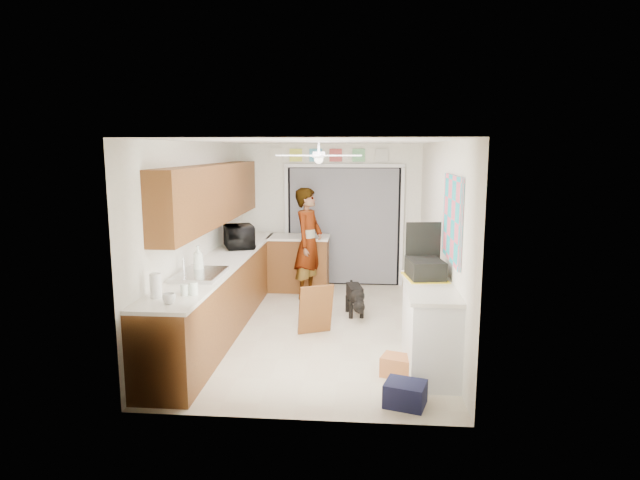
{
  "coord_description": "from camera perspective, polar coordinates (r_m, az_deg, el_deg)",
  "views": [
    {
      "loc": [
        0.62,
        -6.93,
        2.4
      ],
      "look_at": [
        0.0,
        0.4,
        1.15
      ],
      "focal_mm": 30.0,
      "sensor_mm": 36.0,
      "label": 1
    }
  ],
  "objects": [
    {
      "name": "wall_back",
      "position": [
        9.52,
        1.06,
        2.71
      ],
      "size": [
        3.2,
        0.0,
        3.2
      ],
      "primitive_type": "plane",
      "rotation": [
        1.57,
        0.0,
        0.0
      ],
      "color": "white",
      "rests_on": "ground"
    },
    {
      "name": "back_opening_recess",
      "position": [
        9.51,
        2.55,
        1.47
      ],
      "size": [
        2.0,
        0.06,
        2.1
      ],
      "primitive_type": "cube",
      "color": "black",
      "rests_on": "wall_back"
    },
    {
      "name": "route66_sign",
      "position": [
        9.53,
        -4.71,
        9.01
      ],
      "size": [
        0.22,
        0.02,
        0.26
      ],
      "primitive_type": "cube",
      "color": "silver",
      "rests_on": "wall_back"
    },
    {
      "name": "sink_basin",
      "position": [
        6.4,
        -12.7,
        -3.66
      ],
      "size": [
        0.5,
        0.76,
        0.06
      ],
      "primitive_type": "cube",
      "color": "silver",
      "rests_on": "left_countertop"
    },
    {
      "name": "header_frame_2",
      "position": [
        9.42,
        1.68,
        9.03
      ],
      "size": [
        0.22,
        0.02,
        0.22
      ],
      "primitive_type": "cube",
      "color": "#B74644",
      "rests_on": "wall_back"
    },
    {
      "name": "navy_crate",
      "position": [
        5.33,
        9.08,
        -15.9
      ],
      "size": [
        0.45,
        0.4,
        0.23
      ],
      "primitive_type": "cube",
      "rotation": [
        0.0,
        0.0,
        -0.29
      ],
      "color": "black",
      "rests_on": "floor"
    },
    {
      "name": "ceiling_fan",
      "position": [
        7.16,
        -0.14,
        9.0
      ],
      "size": [
        1.14,
        1.14,
        0.24
      ],
      "primitive_type": "cube",
      "color": "white",
      "rests_on": "ceiling"
    },
    {
      "name": "door_trim_left",
      "position": [
        9.57,
        -3.57,
        1.52
      ],
      "size": [
        0.06,
        0.04,
        2.1
      ],
      "primitive_type": "cube",
      "color": "white",
      "rests_on": "wall_back"
    },
    {
      "name": "paper_towel_roll",
      "position": [
        5.57,
        -17.12,
        -4.67
      ],
      "size": [
        0.15,
        0.15,
        0.25
      ],
      "primitive_type": "cylinder",
      "rotation": [
        0.0,
        0.0,
        0.38
      ],
      "color": "white",
      "rests_on": "left_countertop"
    },
    {
      "name": "header_frame_4",
      "position": [
        9.41,
        6.62,
        8.97
      ],
      "size": [
        0.22,
        0.02,
        0.22
      ],
      "primitive_type": "cube",
      "color": "beige",
      "rests_on": "wall_back"
    },
    {
      "name": "suitcase",
      "position": [
        6.26,
        11.15,
        -3.02
      ],
      "size": [
        0.44,
        0.55,
        0.21
      ],
      "primitive_type": "cube",
      "rotation": [
        0.0,
        0.0,
        0.14
      ],
      "color": "black",
      "rests_on": "right_counter_top"
    },
    {
      "name": "jar_b",
      "position": [
        5.6,
        -14.28,
        -5.17
      ],
      "size": [
        0.1,
        0.1,
        0.12
      ],
      "primitive_type": "cylinder",
      "rotation": [
        0.0,
        0.0,
        -0.31
      ],
      "color": "silver",
      "rests_on": "left_countertop"
    },
    {
      "name": "cabinet_door_panel",
      "position": [
        7.03,
        -0.46,
        -7.42
      ],
      "size": [
        0.48,
        0.34,
        0.67
      ],
      "primitive_type": "cube",
      "rotation": [
        0.21,
        0.0,
        0.42
      ],
      "color": "brown",
      "rests_on": "floor"
    },
    {
      "name": "right_counter_top",
      "position": [
        5.96,
        11.66,
        -4.93
      ],
      "size": [
        0.54,
        1.44,
        0.04
      ],
      "primitive_type": "cube",
      "color": "white",
      "rests_on": "right_counter_base"
    },
    {
      "name": "left_base_cabinets",
      "position": [
        7.45,
        -10.32,
        -5.69
      ],
      "size": [
        0.6,
        4.8,
        0.9
      ],
      "primitive_type": "cube",
      "color": "brown",
      "rests_on": "floor"
    },
    {
      "name": "curtain_panel",
      "position": [
        9.47,
        2.54,
        1.44
      ],
      "size": [
        1.9,
        0.03,
        2.05
      ],
      "primitive_type": "cube",
      "color": "gray",
      "rests_on": "wall_back"
    },
    {
      "name": "door_trim_head",
      "position": [
        9.38,
        2.59,
        7.92
      ],
      "size": [
        2.1,
        0.04,
        0.06
      ],
      "primitive_type": "cube",
      "color": "white",
      "rests_on": "wall_back"
    },
    {
      "name": "upper_cabinets",
      "position": [
        7.45,
        -11.28,
        4.83
      ],
      "size": [
        0.32,
        4.0,
        0.8
      ],
      "primitive_type": "cube",
      "color": "brown",
      "rests_on": "wall_left"
    },
    {
      "name": "header_frame_3",
      "position": [
        9.4,
        4.15,
        9.01
      ],
      "size": [
        0.22,
        0.02,
        0.22
      ],
      "primitive_type": "cube",
      "color": "#6AB97B",
      "rests_on": "wall_back"
    },
    {
      "name": "floor",
      "position": [
        7.36,
        -0.26,
        -9.39
      ],
      "size": [
        5.0,
        5.0,
        0.0
      ],
      "primitive_type": "plane",
      "color": "beige",
      "rests_on": "ground"
    },
    {
      "name": "wall_front",
      "position": [
        4.62,
        -3.03,
        -4.79
      ],
      "size": [
        3.2,
        0.0,
        3.2
      ],
      "primitive_type": "plane",
      "rotation": [
        -1.57,
        0.0,
        0.0
      ],
      "color": "white",
      "rests_on": "ground"
    },
    {
      "name": "microwave",
      "position": [
        8.12,
        -8.58,
        0.37
      ],
      "size": [
        0.6,
        0.71,
        0.33
      ],
      "primitive_type": "imported",
      "rotation": [
        0.0,
        0.0,
        1.95
      ],
      "color": "black",
      "rests_on": "left_countertop"
    },
    {
      "name": "cup",
      "position": [
        5.35,
        -15.8,
        -6.02
      ],
      "size": [
        0.16,
        0.16,
        0.1
      ],
      "primitive_type": "imported",
      "rotation": [
        0.0,
        0.0,
        0.28
      ],
      "color": "white",
      "rests_on": "left_countertop"
    },
    {
      "name": "faucet",
      "position": [
        6.44,
        -14.34,
        -2.78
      ],
      "size": [
        0.03,
        0.03,
        0.22
      ],
      "primitive_type": "cylinder",
      "color": "silver",
      "rests_on": "left_countertop"
    },
    {
      "name": "wall_right",
      "position": [
        7.1,
        12.71,
        0.07
      ],
      "size": [
        0.0,
        5.0,
        5.0
      ],
      "primitive_type": "plane",
      "rotation": [
        1.57,
        0.0,
        -1.57
      ],
      "color": "white",
      "rests_on": "ground"
    },
    {
      "name": "man",
      "position": [
        8.66,
        -1.23,
        -0.34
      ],
      "size": [
        0.61,
        0.75,
        1.8
      ],
      "primitive_type": "imported",
      "rotation": [
        0.0,
        0.0,
        1.26
      ],
      "color": "white",
      "rests_on": "floor"
    },
    {
      "name": "peninsula_top",
      "position": [
        9.12,
        -2.29,
        0.3
      ],
      "size": [
        1.04,
        0.64,
        0.04
      ],
      "primitive_type": "cube",
      "color": "white",
      "rests_on": "peninsula_base"
    },
    {
      "name": "suitcase_lid",
      "position": [
        6.5,
        10.95,
        -0.31
      ],
      "size": [
        0.42,
        0.09,
        0.5
      ],
      "primitive_type": "cube",
      "rotation": [
        0.0,
        0.0,
        0.14
      ],
      "color": "black",
      "rests_on": "suitcase"
    },
    {
      "name": "wall_left",
      "position": [
        7.37,
        -12.76,
        0.42
      ],
      "size": [
        0.0,
        5.0,
        5.0
      ],
      "primitive_type": "plane",
      "rotation": [
        1.57,
        0.0,
        1.57
      ],
      "color": "white",
      "rests_on": "ground"
    },
    {
      "name": "peninsula_base",
      "position": [
        9.21,
        -2.27,
        -2.59
      ],
      "size": [
        1.0,
        0.6,
        0.9
      ],
      "primitive_type": "cube",
      "color": "brown",
      "rests_on": "floor"
    },
    {
      "name": "soap_bottle",
      "position": [
        6.57,
        -12.85,
        -1.96
      ],
      "size": [
        0.14,
        0.14,
        0.33
      ],
      "primitive_type": "imported",
      "rotation": [
        0.0,
        0.0,
        -0.05
      ],
      "color": "silver",
      "rests_on": "left_countertop"
    },
    {
      "name": "cardboard_box",
      "position": [
        5.94,
        8.35,
        -13.15
      ],
      "size": [
        0.41,
        0.36,
        0.22
      ],
      "primitive_type": "cube",
      "rotation": [
        0.0,
        0.0,
        -0.32
      ],
      "color": "#AF5B37",
      "rests_on": "floor"
    },
    {
      "name": "dog",
      "position": [
        7.87,
        3.71,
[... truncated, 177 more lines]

